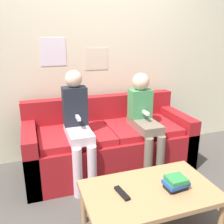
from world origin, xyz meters
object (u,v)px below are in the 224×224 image
coffee_table (150,194)px  tv_remote (122,193)px  couch (108,144)px  person_left (78,123)px  person_right (144,117)px

coffee_table → tv_remote: size_ratio=5.74×
couch → person_left: 0.55m
couch → person_right: (0.36, -0.18, 0.35)m
person_right → tv_remote: 1.08m
couch → person_left: person_left is taller
person_left → tv_remote: (0.14, -0.88, -0.26)m
coffee_table → person_right: size_ratio=0.91×
coffee_table → tv_remote: 0.23m
person_left → tv_remote: bearing=-80.8°
coffee_table → person_left: (-0.36, 0.89, 0.31)m
person_left → tv_remote: person_left is taller
coffee_table → tv_remote: (-0.22, 0.01, 0.05)m
coffee_table → person_right: person_right is taller
couch → coffee_table: bearing=-90.8°
coffee_table → person_left: 1.01m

